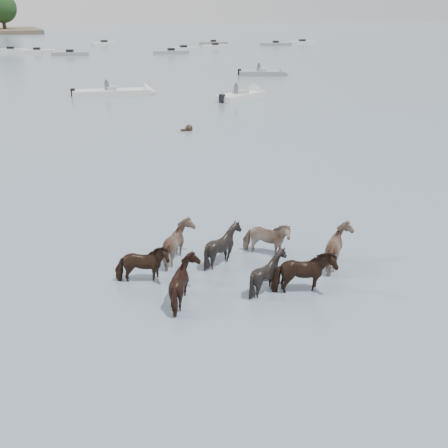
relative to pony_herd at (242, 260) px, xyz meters
name	(u,v)px	position (x,y,z in m)	size (l,w,h in m)	color
ground	(157,283)	(-2.22, 0.50, -0.46)	(400.00, 400.00, 0.00)	slate
pony_herd	(242,260)	(0.00, 0.00, 0.00)	(6.78, 4.16, 1.32)	black
swimming_pony	(188,129)	(4.52, 16.46, -0.36)	(0.72, 0.44, 0.44)	black
motorboat_c	(123,92)	(3.94, 30.45, -0.24)	(6.86, 3.08, 1.92)	silver
motorboat_d	(246,95)	(12.60, 25.05, -0.23)	(5.06, 3.44, 1.92)	silver
motorboat_e	(269,73)	(21.03, 36.63, -0.23)	(5.41, 3.72, 1.92)	gray
distant_flotilla	(22,51)	(-1.22, 76.66, -0.20)	(109.76, 26.99, 0.93)	gray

